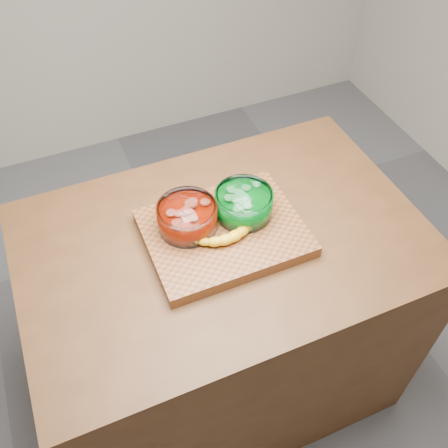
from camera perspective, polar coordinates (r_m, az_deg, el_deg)
name	(u,v)px	position (r m, az deg, el deg)	size (l,w,h in m)	color
ground	(224,373)	(2.23, 0.00, -16.71)	(3.50, 3.50, 0.00)	#58585D
counter	(224,318)	(1.84, 0.00, -10.70)	(1.20, 0.80, 0.90)	#4C2D16
cutting_board	(224,233)	(1.46, 0.00, -1.05)	(0.45, 0.35, 0.04)	brown
bowl_red	(187,217)	(1.42, -4.21, 0.77)	(0.17, 0.17, 0.08)	white
bowl_green	(244,204)	(1.46, 2.27, 2.32)	(0.17, 0.17, 0.08)	white
banana	(226,228)	(1.42, 0.20, -0.50)	(0.25, 0.14, 0.04)	gold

